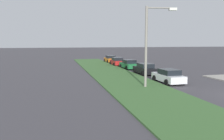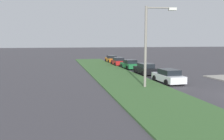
# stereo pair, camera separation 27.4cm
# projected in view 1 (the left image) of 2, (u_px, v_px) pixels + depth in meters

# --- Properties ---
(grass_median) EXTENTS (60.00, 6.00, 0.12)m
(grass_median) POSITION_uv_depth(u_px,v_px,m) (122.00, 79.00, 25.72)
(grass_median) COLOR #3D6633
(grass_median) RESTS_ON ground
(parked_car_white) EXTENTS (4.34, 2.09, 1.47)m
(parked_car_white) POSITION_uv_depth(u_px,v_px,m) (168.00, 76.00, 23.79)
(parked_car_white) COLOR silver
(parked_car_white) RESTS_ON ground
(parked_car_black) EXTENTS (4.34, 2.10, 1.47)m
(parked_car_black) POSITION_uv_depth(u_px,v_px,m) (145.00, 69.00, 30.05)
(parked_car_black) COLOR black
(parked_car_black) RESTS_ON ground
(parked_car_green) EXTENTS (4.38, 2.17, 1.47)m
(parked_car_green) POSITION_uv_depth(u_px,v_px,m) (129.00, 64.00, 36.06)
(parked_car_green) COLOR #1E6B38
(parked_car_green) RESTS_ON ground
(parked_car_red) EXTENTS (4.31, 2.03, 1.47)m
(parked_car_red) POSITION_uv_depth(u_px,v_px,m) (117.00, 61.00, 41.25)
(parked_car_red) COLOR red
(parked_car_red) RESTS_ON ground
(parked_car_orange) EXTENTS (4.32, 2.06, 1.47)m
(parked_car_orange) POSITION_uv_depth(u_px,v_px,m) (110.00, 59.00, 47.06)
(parked_car_orange) COLOR orange
(parked_car_orange) RESTS_ON ground
(streetlight) EXTENTS (0.75, 2.86, 7.50)m
(streetlight) POSITION_uv_depth(u_px,v_px,m) (150.00, 41.00, 20.78)
(streetlight) COLOR gray
(streetlight) RESTS_ON ground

